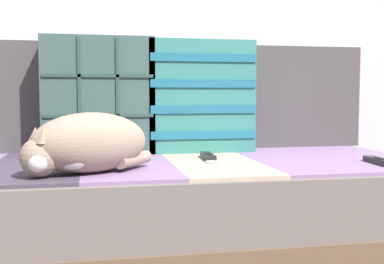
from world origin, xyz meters
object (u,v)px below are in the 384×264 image
at_px(throw_pillow_quilted, 99,96).
at_px(sleeping_cat, 86,144).
at_px(throw_pillow_striped, 200,96).
at_px(game_remote_near, 208,157).
at_px(couch, 168,213).
at_px(game_remote_far, 380,162).

xyz_separation_m(throw_pillow_quilted, sleeping_cat, (-0.04, -0.46, -0.14)).
height_order(throw_pillow_striped, game_remote_near, throw_pillow_striped).
xyz_separation_m(sleeping_cat, game_remote_near, (0.41, 0.22, -0.07)).
relative_size(throw_pillow_quilted, game_remote_near, 2.22).
distance_m(throw_pillow_quilted, sleeping_cat, 0.48).
height_order(couch, game_remote_near, game_remote_near).
relative_size(throw_pillow_quilted, throw_pillow_striped, 1.01).
relative_size(sleeping_cat, game_remote_far, 1.95).
height_order(throw_pillow_striped, sleeping_cat, throw_pillow_striped).
relative_size(couch, throw_pillow_striped, 4.19).
xyz_separation_m(game_remote_near, game_remote_far, (0.51, -0.23, 0.00)).
bearing_deg(throw_pillow_striped, game_remote_far, -43.08).
relative_size(throw_pillow_striped, sleeping_cat, 1.08).
xyz_separation_m(couch, throw_pillow_quilted, (-0.23, 0.22, 0.41)).
distance_m(sleeping_cat, game_remote_far, 0.93).
relative_size(sleeping_cat, game_remote_near, 2.02).
distance_m(throw_pillow_quilted, throw_pillow_striped, 0.39).
relative_size(throw_pillow_quilted, game_remote_far, 2.13).
height_order(couch, game_remote_far, game_remote_far).
height_order(sleeping_cat, game_remote_far, sleeping_cat).
bearing_deg(couch, sleeping_cat, -138.16).
distance_m(couch, throw_pillow_quilted, 0.52).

